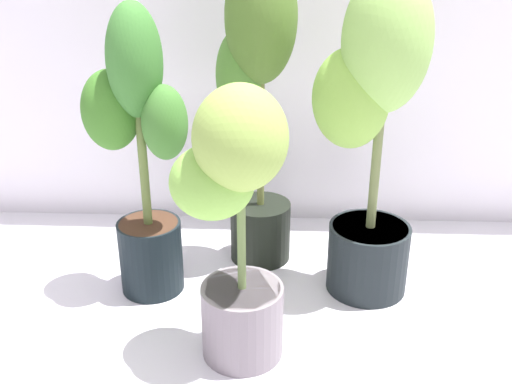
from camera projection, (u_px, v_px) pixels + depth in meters
name	position (u px, v px, depth m)	size (l,w,h in m)	color
ground_plane	(258.00, 372.00, 1.46)	(8.00, 8.00, 0.00)	silver
potted_plant_back_right	(371.00, 123.00, 1.59)	(0.37, 0.31, 0.93)	black
potted_plant_back_center	(257.00, 91.00, 1.74)	(0.30, 0.28, 0.96)	black
potted_plant_back_left	(139.00, 151.00, 1.62)	(0.35, 0.23, 0.84)	black
potted_plant_center	(234.00, 213.00, 1.37)	(0.30, 0.27, 0.70)	slate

